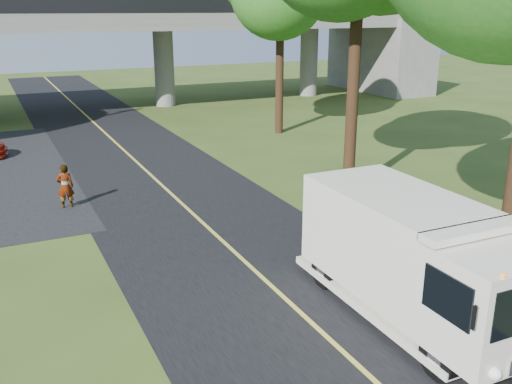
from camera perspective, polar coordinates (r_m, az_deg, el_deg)
ground at (r=12.26m, az=8.90°, el=-15.79°), size 120.00×120.00×0.00m
road at (r=20.40m, az=-7.02°, el=-1.57°), size 7.00×90.00×0.02m
lane_line at (r=20.39m, az=-7.02°, el=-1.51°), size 0.12×90.00×0.01m
overpass at (r=40.80m, az=-17.64°, el=13.99°), size 54.00×10.00×7.30m
step_van at (r=13.20m, az=15.67°, el=-6.28°), size 2.51×6.62×2.77m
pedestrian at (r=21.11m, az=-18.55°, el=0.54°), size 0.60×0.41×1.59m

